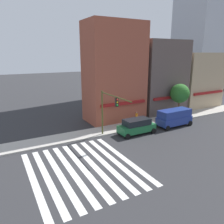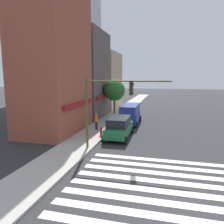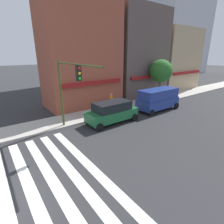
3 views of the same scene
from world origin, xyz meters
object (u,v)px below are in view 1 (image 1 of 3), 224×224
pedestrian_orange_vest (136,118)px  suv_green (137,126)px  fire_hydrant (128,126)px  traffic_signal (109,107)px  van_blue (174,117)px  street_tree (180,93)px

pedestrian_orange_vest → suv_green: bearing=153.6°
fire_hydrant → pedestrian_orange_vest: bearing=27.9°
traffic_signal → suv_green: bearing=-0.9°
van_blue → fire_hydrant: (-6.51, 1.70, -0.67)m
suv_green → van_blue: (6.29, -0.00, 0.25)m
van_blue → street_tree: 5.23m
suv_green → pedestrian_orange_vest: suv_green is taller
pedestrian_orange_vest → street_tree: bearing=-82.1°
suv_green → fire_hydrant: bearing=97.0°
traffic_signal → street_tree: traffic_signal is taller
street_tree → pedestrian_orange_vest: bearing=179.4°
traffic_signal → pedestrian_orange_vest: size_ratio=3.56×
traffic_signal → suv_green: size_ratio=1.34×
pedestrian_orange_vest → fire_hydrant: pedestrian_orange_vest is taller
fire_hydrant → street_tree: (10.13, 1.10, 3.20)m
suv_green → street_tree: bearing=15.3°
traffic_signal → fire_hydrant: traffic_signal is taller
traffic_signal → fire_hydrant: size_ratio=7.47×
suv_green → street_tree: 10.67m
traffic_signal → van_blue: 10.52m
van_blue → pedestrian_orange_vest: van_blue is taller
pedestrian_orange_vest → street_tree: size_ratio=0.34×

